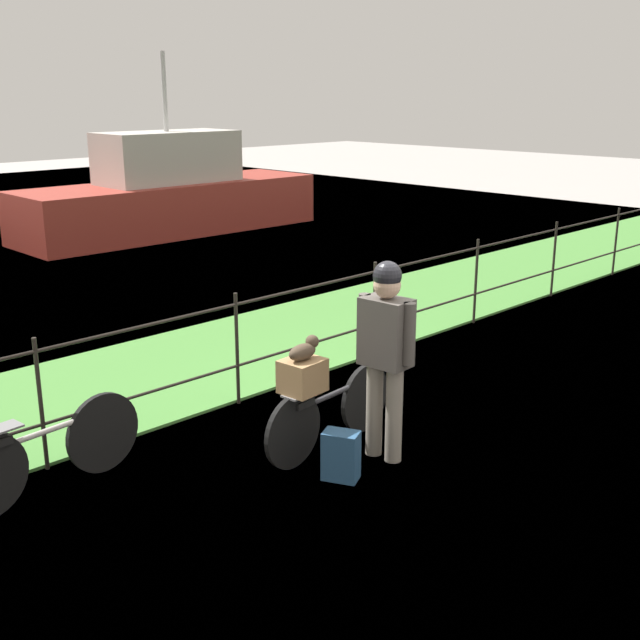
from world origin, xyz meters
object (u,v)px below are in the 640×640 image
at_px(bicycle_main, 329,412).
at_px(terrier_dog, 304,350).
at_px(cyclist_person, 386,344).
at_px(moored_boat_mid, 170,196).
at_px(bicycle_parked, 45,452).
at_px(backpack_on_paving, 341,456).
at_px(wooden_crate, 302,376).

distance_m(bicycle_main, terrier_dog, 0.72).
distance_m(cyclist_person, moored_boat_mid, 11.56).
bearing_deg(bicycle_parked, terrier_dog, -28.61).
bearing_deg(backpack_on_paving, bicycle_main, 118.13).
relative_size(bicycle_parked, moored_boat_mid, 0.25).
bearing_deg(bicycle_parked, backpack_on_paving, -38.42).
bearing_deg(moored_boat_mid, bicycle_main, -117.61).
bearing_deg(bicycle_main, bicycle_parked, 155.73).
distance_m(bicycle_main, bicycle_parked, 2.30).
bearing_deg(wooden_crate, bicycle_main, 4.84).
xyz_separation_m(bicycle_main, terrier_dog, (-0.31, -0.03, 0.64)).
bearing_deg(bicycle_parked, wooden_crate, -29.00).
distance_m(terrier_dog, cyclist_person, 0.66).
xyz_separation_m(cyclist_person, backpack_on_paving, (-0.54, -0.02, -0.80)).
height_order(terrier_dog, backpack_on_paving, terrier_dog).
xyz_separation_m(wooden_crate, bicycle_parked, (-1.75, 0.97, -0.41)).
relative_size(bicycle_main, backpack_on_paving, 3.95).
bearing_deg(bicycle_main, moored_boat_mid, 62.39).
distance_m(cyclist_person, bicycle_parked, 2.76).
xyz_separation_m(bicycle_main, moored_boat_mid, (5.22, 9.98, 0.46)).
xyz_separation_m(terrier_dog, bicycle_parked, (-1.78, 0.97, -0.63)).
bearing_deg(moored_boat_mid, cyclist_person, -115.71).
height_order(wooden_crate, moored_boat_mid, moored_boat_mid).
bearing_deg(backpack_on_paving, cyclist_person, 66.28).
height_order(terrier_dog, moored_boat_mid, moored_boat_mid).
bearing_deg(bicycle_parked, moored_boat_mid, 51.01).
height_order(bicycle_main, terrier_dog, terrier_dog).
relative_size(wooden_crate, cyclist_person, 0.19).
bearing_deg(wooden_crate, bicycle_parked, 151.00).
bearing_deg(terrier_dog, cyclist_person, -38.08).
relative_size(bicycle_main, moored_boat_mid, 0.24).
distance_m(bicycle_main, backpack_on_paving, 0.58).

